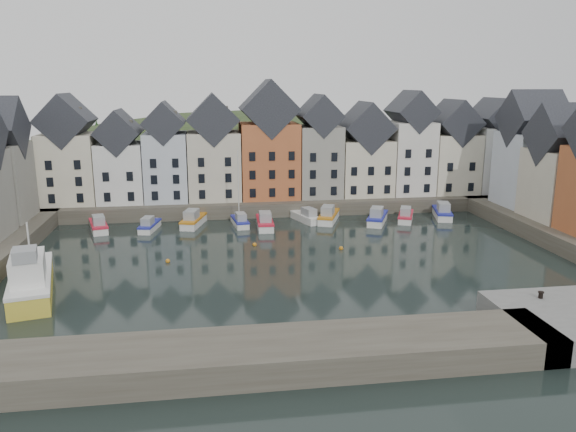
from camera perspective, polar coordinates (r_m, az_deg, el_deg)
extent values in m
plane|color=black|center=(60.90, 1.01, -5.00)|extent=(260.00, 260.00, 0.00)
cube|color=#433E33|center=(89.40, -2.10, 1.62)|extent=(90.00, 16.00, 2.00)
cube|color=#433E33|center=(39.47, -8.47, -14.24)|extent=(50.00, 6.00, 2.00)
ellipsoid|color=#25371B|center=(119.36, -3.39, -4.81)|extent=(153.60, 70.40, 64.00)
sphere|color=black|center=(108.56, -10.76, 7.59)|extent=(5.77, 5.77, 5.77)
sphere|color=black|center=(123.16, 7.96, 8.09)|extent=(5.27, 5.27, 5.27)
sphere|color=black|center=(119.16, 12.08, 7.63)|extent=(5.07, 5.07, 5.07)
sphere|color=black|center=(115.25, 3.62, 7.68)|extent=(5.01, 5.01, 5.01)
sphere|color=black|center=(117.77, -22.29, 6.23)|extent=(3.94, 3.94, 3.94)
sphere|color=black|center=(123.70, 9.58, 8.02)|extent=(5.21, 5.21, 5.21)
sphere|color=black|center=(116.74, -2.70, 8.01)|extent=(5.45, 5.45, 5.45)
sphere|color=black|center=(116.06, 15.86, 6.94)|extent=(4.49, 4.49, 4.49)
cube|color=beige|center=(88.13, -21.25, 4.53)|extent=(7.67, 8.00, 10.07)
cube|color=black|center=(87.44, -21.64, 9.02)|extent=(7.67, 8.16, 7.67)
cube|color=white|center=(86.90, -16.53, 4.29)|extent=(6.56, 8.00, 8.61)
cube|color=black|center=(86.22, -16.79, 8.18)|extent=(6.56, 8.16, 6.56)
cube|color=silver|center=(86.10, -12.24, 4.93)|extent=(6.20, 8.00, 10.02)
cube|color=black|center=(85.42, -12.46, 9.28)|extent=(6.20, 8.16, 6.20)
cube|color=beige|center=(85.90, -7.50, 5.12)|extent=(7.70, 8.00, 10.08)
cube|color=black|center=(85.19, -7.64, 9.75)|extent=(7.70, 8.16, 7.70)
cube|color=#B35C33|center=(86.33, -1.94, 5.67)|extent=(8.69, 8.00, 11.28)
cube|color=black|center=(85.64, -1.98, 10.85)|extent=(8.69, 8.16, 8.69)
cube|color=gray|center=(87.55, 3.10, 5.60)|extent=(6.43, 8.00, 10.78)
cube|color=black|center=(86.88, 3.16, 10.17)|extent=(6.43, 8.16, 6.43)
cube|color=beige|center=(89.42, 7.70, 4.95)|extent=(7.88, 8.00, 8.56)
cube|color=black|center=(88.74, 7.83, 8.93)|extent=(7.88, 8.16, 7.88)
cube|color=silver|center=(91.52, 12.17, 5.82)|extent=(6.50, 8.00, 11.27)
cube|color=black|center=(90.89, 12.40, 10.35)|extent=(6.50, 8.16, 6.50)
cube|color=beige|center=(94.32, 16.16, 5.21)|extent=(7.23, 8.00, 9.32)
cube|color=black|center=(93.68, 16.41, 9.11)|extent=(7.23, 8.16, 7.23)
cube|color=white|center=(97.28, 19.87, 5.47)|extent=(6.18, 8.00, 10.32)
cube|color=black|center=(96.68, 20.19, 9.40)|extent=(6.18, 8.16, 6.18)
cube|color=silver|center=(87.06, 23.30, 4.36)|extent=(7.47, 8.00, 10.38)
cube|color=black|center=(86.36, 23.74, 9.05)|extent=(7.62, 8.00, 8.00)
cube|color=beige|center=(80.55, 26.18, 2.88)|extent=(8.14, 8.00, 8.89)
cube|color=black|center=(79.78, 26.66, 7.42)|extent=(8.30, 8.00, 8.00)
sphere|color=#C27516|center=(67.97, -3.42, -2.92)|extent=(0.50, 0.50, 0.50)
sphere|color=#C27516|center=(66.69, 5.42, -3.28)|extent=(0.50, 0.50, 0.50)
sphere|color=#C27516|center=(63.14, -12.12, -4.49)|extent=(0.50, 0.50, 0.50)
cube|color=silver|center=(78.97, -18.69, -1.15)|extent=(3.43, 6.51, 1.14)
cube|color=red|center=(78.82, -18.72, -0.71)|extent=(3.56, 6.65, 0.26)
cube|color=gray|center=(77.77, -18.69, -0.42)|extent=(2.05, 2.79, 1.25)
cube|color=silver|center=(77.32, -13.86, -1.16)|extent=(2.65, 5.68, 1.00)
cube|color=#202696|center=(77.19, -13.88, -0.76)|extent=(2.77, 5.80, 0.23)
cube|color=gray|center=(76.30, -14.07, -0.52)|extent=(1.67, 2.39, 1.09)
cube|color=silver|center=(78.60, -9.53, -0.66)|extent=(3.69, 7.00, 1.23)
cube|color=#C27516|center=(78.44, -9.55, -0.18)|extent=(3.83, 7.16, 0.28)
cube|color=gray|center=(77.35, -9.78, 0.13)|extent=(2.21, 3.00, 1.34)
cube|color=silver|center=(77.72, -4.91, -0.74)|extent=(2.28, 5.60, 1.00)
cube|color=#202696|center=(77.59, -4.92, -0.35)|extent=(2.38, 5.72, 0.23)
cube|color=gray|center=(76.68, -4.81, -0.09)|extent=(1.52, 2.32, 1.09)
cylinder|color=silver|center=(77.16, -5.06, 3.06)|extent=(0.13, 0.13, 9.99)
cube|color=silver|center=(76.41, -2.37, -0.89)|extent=(2.21, 6.63, 1.20)
cube|color=red|center=(76.26, -2.38, -0.41)|extent=(2.32, 6.77, 0.27)
cube|color=gray|center=(75.15, -2.33, -0.11)|extent=(1.63, 2.68, 1.31)
cube|color=silver|center=(79.78, 1.81, -0.30)|extent=(3.64, 6.13, 1.08)
cube|color=silver|center=(79.64, 1.81, 0.11)|extent=(3.77, 6.27, 0.24)
cube|color=gray|center=(78.77, 2.13, 0.39)|extent=(2.08, 2.68, 1.18)
cube|color=silver|center=(80.09, 4.16, -0.24)|extent=(4.35, 7.04, 1.24)
cube|color=#C27516|center=(79.93, 4.17, 0.23)|extent=(4.51, 7.20, 0.28)
cube|color=gray|center=(78.81, 4.06, 0.55)|extent=(2.45, 3.09, 1.35)
cube|color=silver|center=(79.92, 9.07, -0.41)|extent=(4.63, 6.96, 1.23)
cube|color=#202696|center=(79.76, 9.09, 0.06)|extent=(4.79, 7.13, 0.28)
cube|color=gray|center=(78.64, 9.01, 0.38)|extent=(2.55, 3.10, 1.35)
cube|color=silver|center=(81.95, 11.86, -0.21)|extent=(3.99, 6.21, 1.10)
cube|color=red|center=(81.81, 11.88, 0.19)|extent=(4.13, 6.36, 0.25)
cube|color=gray|center=(80.81, 11.87, 0.47)|extent=(2.22, 2.75, 1.20)
cube|color=silver|center=(85.17, 15.36, 0.13)|extent=(3.73, 7.06, 1.24)
cube|color=#202696|center=(85.02, 15.39, 0.58)|extent=(3.88, 7.22, 0.28)
cube|color=gray|center=(83.90, 15.52, 0.87)|extent=(2.23, 3.02, 1.35)
cube|color=gold|center=(57.77, -24.58, -6.51)|extent=(6.27, 13.27, 2.14)
cube|color=silver|center=(57.41, -24.69, -5.41)|extent=(6.40, 13.40, 0.32)
cube|color=silver|center=(54.99, -24.92, -4.82)|extent=(3.93, 5.84, 2.35)
cube|color=gray|center=(52.98, -25.18, -3.57)|extent=(2.41, 2.73, 1.07)
cylinder|color=silver|center=(58.81, -24.82, -2.59)|extent=(0.17, 0.17, 4.28)
cylinder|color=black|center=(50.80, 24.29, -7.35)|extent=(0.36, 0.36, 0.50)
cylinder|color=black|center=(50.71, 24.32, -7.07)|extent=(0.48, 0.48, 0.08)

